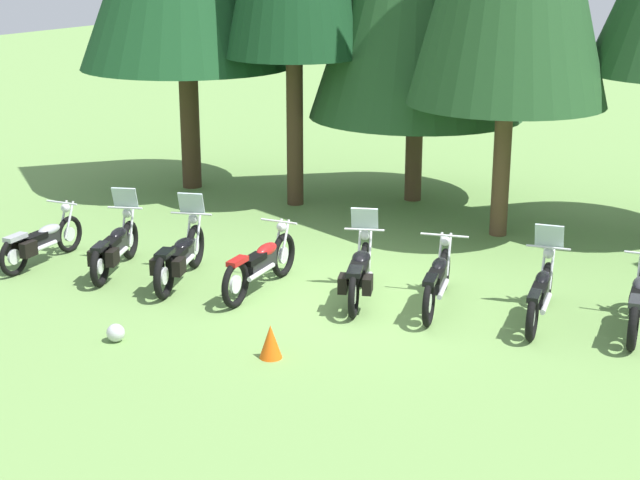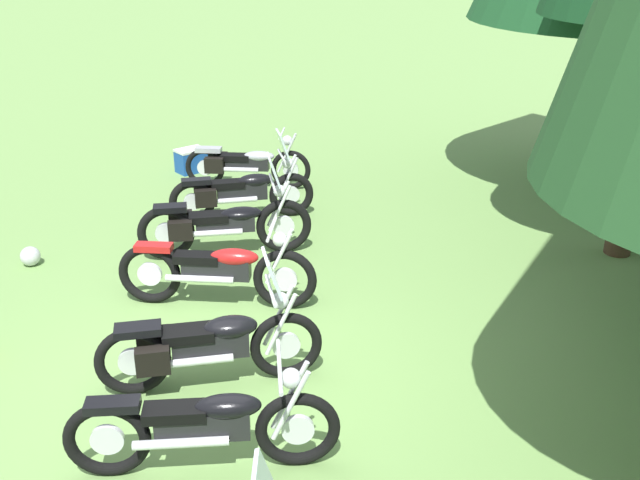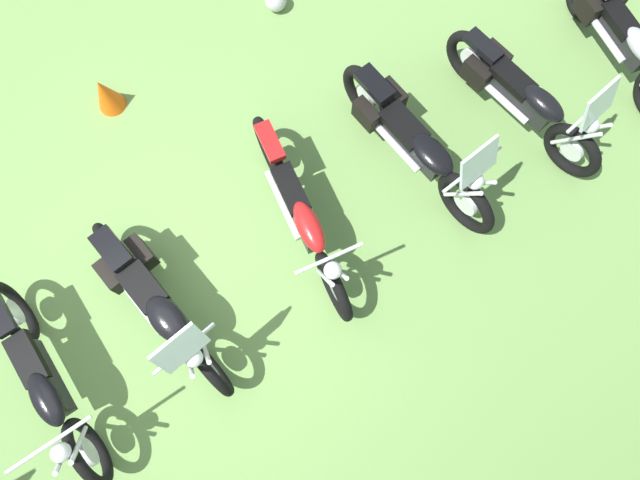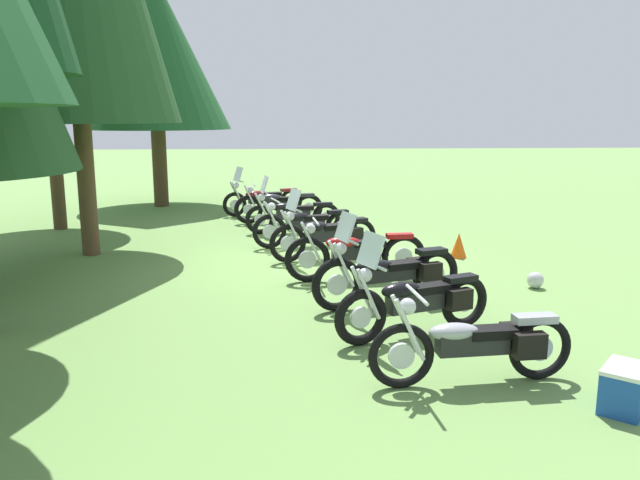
# 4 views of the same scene
# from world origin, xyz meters

# --- Properties ---
(ground_plane) EXTENTS (80.00, 80.00, 0.00)m
(ground_plane) POSITION_xyz_m (0.00, 0.00, 0.00)
(ground_plane) COLOR #6B934C
(motorcycle_0) EXTENTS (0.67, 2.17, 0.99)m
(motorcycle_0) POSITION_xyz_m (-5.66, -1.17, 0.44)
(motorcycle_0) COLOR black
(motorcycle_0) RESTS_ON ground_plane
(motorcycle_1) EXTENTS (0.99, 2.11, 1.36)m
(motorcycle_1) POSITION_xyz_m (-4.23, -0.87, 0.46)
(motorcycle_1) COLOR black
(motorcycle_1) RESTS_ON ground_plane
(motorcycle_2) EXTENTS (1.04, 2.29, 1.39)m
(motorcycle_2) POSITION_xyz_m (-2.91, -0.77, 0.48)
(motorcycle_2) COLOR black
(motorcycle_2) RESTS_ON ground_plane
(motorcycle_3) EXTENTS (0.67, 2.39, 1.03)m
(motorcycle_3) POSITION_xyz_m (-1.51, -0.43, 0.47)
(motorcycle_3) COLOR black
(motorcycle_3) RESTS_ON ground_plane
(motorcycle_4) EXTENTS (1.01, 2.13, 1.38)m
(motorcycle_4) POSITION_xyz_m (0.10, -0.06, 0.48)
(motorcycle_4) COLOR black
(motorcycle_4) RESTS_ON ground_plane
(motorcycle_5) EXTENTS (0.86, 2.25, 1.01)m
(motorcycle_5) POSITION_xyz_m (1.29, 0.27, 0.46)
(motorcycle_5) COLOR black
(motorcycle_5) RESTS_ON ground_plane
(motorcycle_6) EXTENTS (0.69, 2.25, 1.35)m
(motorcycle_6) POSITION_xyz_m (2.87, 0.52, 0.45)
(motorcycle_6) COLOR black
(motorcycle_6) RESTS_ON ground_plane
(motorcycle_7) EXTENTS (0.62, 2.28, 1.02)m
(motorcycle_7) POSITION_xyz_m (4.24, 0.83, 0.46)
(motorcycle_7) COLOR black
(motorcycle_7) RESTS_ON ground_plane
(motorcycle_8) EXTENTS (1.06, 2.21, 1.35)m
(motorcycle_8) POSITION_xyz_m (5.64, 1.27, 0.45)
(motorcycle_8) COLOR black
(motorcycle_8) RESTS_ON ground_plane
(pine_tree_5) EXTENTS (4.33, 4.33, 6.88)m
(pine_tree_5) POSITION_xyz_m (7.52, 4.37, 4.57)
(pine_tree_5) COLOR #4C3823
(pine_tree_5) RESTS_ON ground_plane
(picnic_cooler) EXTENTS (0.63, 0.61, 0.43)m
(picnic_cooler) POSITION_xyz_m (-6.36, -2.37, 0.22)
(picnic_cooler) COLOR #19479E
(picnic_cooler) RESTS_ON ground_plane
(traffic_cone) EXTENTS (0.32, 0.32, 0.48)m
(traffic_cone) POSITION_xyz_m (0.05, -2.65, 0.24)
(traffic_cone) COLOR #EA590F
(traffic_cone) RESTS_ON ground_plane
(dropped_helmet) EXTENTS (0.26, 0.26, 0.26)m
(dropped_helmet) POSITION_xyz_m (-2.20, -3.25, 0.13)
(dropped_helmet) COLOR silver
(dropped_helmet) RESTS_ON ground_plane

